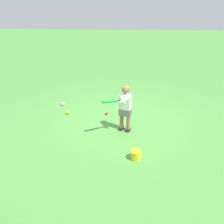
{
  "coord_description": "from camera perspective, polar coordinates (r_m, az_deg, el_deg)",
  "views": [
    {
      "loc": [
        -5.31,
        -0.21,
        2.79
      ],
      "look_at": [
        -0.32,
        0.14,
        0.45
      ],
      "focal_mm": 39.02,
      "sensor_mm": 36.0,
      "label": 1
    }
  ],
  "objects": [
    {
      "name": "ground_plane",
      "position": [
        6.0,
        1.58,
        -2.66
      ],
      "size": [
        40.0,
        40.0,
        0.0
      ],
      "primitive_type": "plane",
      "color": "#519942"
    },
    {
      "name": "child_batter",
      "position": [
        5.41,
        2.95,
        1.73
      ],
      "size": [
        0.57,
        0.64,
        1.08
      ],
      "color": "#232328",
      "rests_on": "ground"
    },
    {
      "name": "play_ball_far_left",
      "position": [
        6.56,
        -10.29,
        -0.11
      ],
      "size": [
        0.1,
        0.1,
        0.1
      ],
      "primitive_type": "sphere",
      "color": "yellow",
      "rests_on": "ground"
    },
    {
      "name": "play_ball_far_right",
      "position": [
        6.43,
        -1.26,
        -0.34
      ],
      "size": [
        0.07,
        0.07,
        0.07
      ],
      "primitive_type": "sphere",
      "color": "red",
      "rests_on": "ground"
    },
    {
      "name": "play_ball_by_bucket",
      "position": [
        7.12,
        -11.41,
        1.89
      ],
      "size": [
        0.1,
        0.1,
        0.1
      ],
      "primitive_type": "sphere",
      "color": "white",
      "rests_on": "ground"
    },
    {
      "name": "toy_bucket",
      "position": [
        4.71,
        5.68,
        -9.91
      ],
      "size": [
        0.22,
        0.22,
        0.19
      ],
      "color": "yellow",
      "rests_on": "ground"
    }
  ]
}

